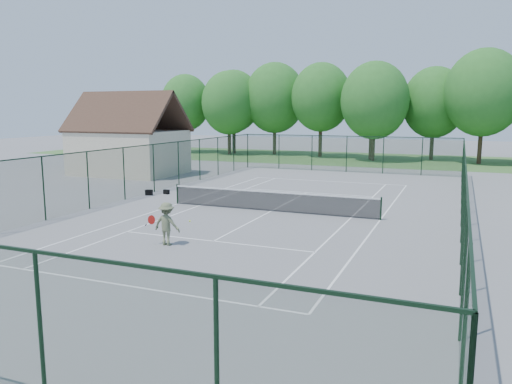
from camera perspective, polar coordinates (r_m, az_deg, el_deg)
ground at (r=25.47m, az=1.71°, el=-2.22°), size 140.00×140.00×0.00m
grass_far at (r=54.32m, az=12.92°, el=3.67°), size 80.00×16.00×0.01m
court_lines at (r=25.47m, az=1.71°, el=-2.21°), size 11.05×23.85×0.01m
tennis_net at (r=25.36m, az=1.71°, el=-0.94°), size 11.08×0.08×1.10m
fence_enclosure at (r=25.20m, az=1.72°, el=1.26°), size 18.05×36.05×3.02m
utility_building at (r=41.60m, az=-14.37°, el=6.29°), size 8.60×6.27×6.63m
tree_line_far at (r=54.09m, az=13.16°, el=9.99°), size 39.40×6.40×9.70m
sports_bag_a at (r=30.96m, az=-12.14°, el=-0.05°), size 0.48×0.38×0.34m
sports_bag_b at (r=31.18m, az=-10.20°, el=0.01°), size 0.37×0.25×0.27m
tennis_player at (r=19.27m, az=-10.16°, el=-3.60°), size 1.67×0.95×1.65m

